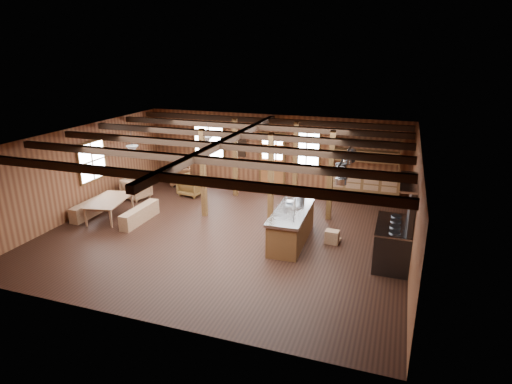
# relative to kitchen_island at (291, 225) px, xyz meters

# --- Properties ---
(room) EXTENTS (10.04, 9.04, 2.84)m
(room) POSITION_rel_kitchen_island_xyz_m (-1.91, -0.01, 0.92)
(room) COLOR black
(room) RESTS_ON ground
(ceiling_joists) EXTENTS (9.80, 8.82, 0.18)m
(ceiling_joists) POSITION_rel_kitchen_island_xyz_m (-1.91, 0.16, 2.20)
(ceiling_joists) COLOR black
(ceiling_joists) RESTS_ON ceiling
(timber_posts) EXTENTS (3.95, 2.35, 2.80)m
(timber_posts) POSITION_rel_kitchen_island_xyz_m (-1.39, 2.07, 0.92)
(timber_posts) COLOR #422812
(timber_posts) RESTS_ON floor
(back_door) EXTENTS (1.02, 0.08, 2.15)m
(back_door) POSITION_rel_kitchen_island_xyz_m (-1.91, 4.44, 0.40)
(back_door) COLOR brown
(back_door) RESTS_ON floor
(window_back_left) EXTENTS (1.32, 0.06, 1.32)m
(window_back_left) POSITION_rel_kitchen_island_xyz_m (-4.51, 4.45, 1.12)
(window_back_left) COLOR white
(window_back_left) RESTS_ON wall_back
(window_back_right) EXTENTS (1.02, 0.06, 1.32)m
(window_back_right) POSITION_rel_kitchen_island_xyz_m (-0.61, 4.45, 1.12)
(window_back_right) COLOR white
(window_back_right) RESTS_ON wall_back
(window_left) EXTENTS (0.14, 1.24, 1.32)m
(window_left) POSITION_rel_kitchen_island_xyz_m (-6.87, 0.49, 1.12)
(window_left) COLOR white
(window_left) RESTS_ON wall_back
(notice_boards) EXTENTS (1.08, 0.03, 0.90)m
(notice_boards) POSITION_rel_kitchen_island_xyz_m (-3.41, 4.44, 1.16)
(notice_boards) COLOR silver
(notice_boards) RESTS_ON wall_back
(back_counter) EXTENTS (2.55, 0.60, 2.45)m
(back_counter) POSITION_rel_kitchen_island_xyz_m (1.49, 4.19, 0.12)
(back_counter) COLOR brown
(back_counter) RESTS_ON floor
(pendant_lamps) EXTENTS (1.86, 2.36, 0.66)m
(pendant_lamps) POSITION_rel_kitchen_island_xyz_m (-4.16, 0.99, 1.77)
(pendant_lamps) COLOR #323235
(pendant_lamps) RESTS_ON ceiling
(pot_rack) EXTENTS (0.42, 3.00, 0.44)m
(pot_rack) POSITION_rel_kitchen_island_xyz_m (1.34, 0.22, 1.80)
(pot_rack) COLOR #323235
(pot_rack) RESTS_ON ceiling
(kitchen_island) EXTENTS (0.95, 2.52, 1.20)m
(kitchen_island) POSITION_rel_kitchen_island_xyz_m (0.00, 0.00, 0.00)
(kitchen_island) COLOR brown
(kitchen_island) RESTS_ON floor
(step_stool) EXTENTS (0.43, 0.31, 0.37)m
(step_stool) POSITION_rel_kitchen_island_xyz_m (1.09, 0.25, -0.29)
(step_stool) COLOR brown
(step_stool) RESTS_ON floor
(commercial_range) EXTENTS (0.90, 1.75, 2.15)m
(commercial_range) POSITION_rel_kitchen_island_xyz_m (2.74, -0.36, 0.20)
(commercial_range) COLOR #323235
(commercial_range) RESTS_ON floor
(dining_table) EXTENTS (1.29, 1.89, 0.61)m
(dining_table) POSITION_rel_kitchen_island_xyz_m (-5.81, -0.15, -0.17)
(dining_table) COLOR #8C5F3F
(dining_table) RESTS_ON floor
(bench_wall) EXTENTS (0.32, 1.73, 0.48)m
(bench_wall) POSITION_rel_kitchen_island_xyz_m (-6.56, -0.15, -0.24)
(bench_wall) COLOR brown
(bench_wall) RESTS_ON floor
(bench_aisle) EXTENTS (0.32, 1.71, 0.47)m
(bench_aisle) POSITION_rel_kitchen_island_xyz_m (-4.77, -0.15, -0.24)
(bench_aisle) COLOR brown
(bench_aisle) RESTS_ON floor
(armchair_a) EXTENTS (1.06, 1.07, 0.74)m
(armchair_a) POSITION_rel_kitchen_island_xyz_m (-5.43, 3.66, -0.11)
(armchair_a) COLOR #5A321B
(armchair_a) RESTS_ON floor
(armchair_b) EXTENTS (0.90, 0.92, 0.74)m
(armchair_b) POSITION_rel_kitchen_island_xyz_m (-4.43, 2.69, -0.11)
(armchair_b) COLOR brown
(armchair_b) RESTS_ON floor
(armchair_c) EXTENTS (0.99, 1.00, 0.75)m
(armchair_c) POSITION_rel_kitchen_island_xyz_m (-6.11, 1.70, -0.10)
(armchair_c) COLOR brown
(armchair_c) RESTS_ON floor
(counter_pot) EXTENTS (0.28, 0.28, 0.17)m
(counter_pot) POSITION_rel_kitchen_island_xyz_m (0.03, 0.81, 0.55)
(counter_pot) COLOR #B9BCC1
(counter_pot) RESTS_ON kitchen_island
(bowl) EXTENTS (0.27, 0.27, 0.06)m
(bowl) POSITION_rel_kitchen_island_xyz_m (-0.20, 0.49, 0.49)
(bowl) COLOR silver
(bowl) RESTS_ON kitchen_island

